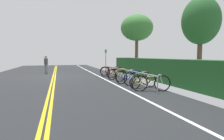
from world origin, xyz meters
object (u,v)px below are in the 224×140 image
object	(u,v)px
bicycle_4	(127,76)
bicycle_5	(129,77)
bicycle_0	(111,71)
sign_post_near	(106,59)
bicycle_2	(118,73)
tree_near_left	(137,28)
tree_mid	(201,21)
bicycle_3	(118,74)
pedestrian	(46,63)
bicycle_8	(151,83)
bicycle_7	(143,81)
bicycle_6	(138,78)
bike_rack	(125,72)
bicycle_1	(112,72)

from	to	relation	value
bicycle_4	bicycle_5	size ratio (longest dim) A/B	0.96
bicycle_0	sign_post_near	xyz separation A→B (m)	(-1.35, -0.08, 0.95)
bicycle_2	tree_near_left	distance (m)	6.41
sign_post_near	tree_mid	size ratio (longest dim) A/B	0.43
bicycle_3	pedestrian	distance (m)	7.46
bicycle_3	pedestrian	size ratio (longest dim) A/B	1.06
bicycle_5	tree_mid	world-z (taller)	tree_mid
bicycle_8	bicycle_4	bearing A→B (deg)	177.23
tree_mid	bicycle_5	bearing A→B (deg)	-99.99
bicycle_0	bicycle_7	size ratio (longest dim) A/B	1.04
pedestrian	bicycle_7	bearing A→B (deg)	29.32
sign_post_near	tree_mid	world-z (taller)	tree_mid
bicycle_8	tree_mid	world-z (taller)	tree_mid
bicycle_7	sign_post_near	world-z (taller)	sign_post_near
bicycle_0	bicycle_6	bearing A→B (deg)	0.78
bike_rack	bicycle_5	world-z (taller)	bicycle_5
bicycle_7	tree_near_left	size ratio (longest dim) A/B	0.30
bicycle_1	bicycle_5	bearing A→B (deg)	-0.47
bicycle_8	tree_mid	distance (m)	5.65
bicycle_3	bicycle_6	world-z (taller)	bicycle_6
bike_rack	bicycle_1	size ratio (longest dim) A/B	4.38
bicycle_1	sign_post_near	world-z (taller)	sign_post_near
bicycle_5	bicycle_1	bearing A→B (deg)	179.53
bike_rack	bicycle_4	world-z (taller)	bike_rack
bicycle_7	bicycle_5	bearing A→B (deg)	-177.24
bicycle_4	bike_rack	bearing A→B (deg)	-102.40
bicycle_8	bicycle_0	bearing A→B (deg)	179.16
bicycle_6	tree_mid	distance (m)	5.23
bicycle_3	bicycle_8	world-z (taller)	bicycle_8
bicycle_4	sign_post_near	distance (m)	4.96
bicycle_6	tree_near_left	bearing A→B (deg)	156.72
pedestrian	bicycle_3	bearing A→B (deg)	42.32
bicycle_5	sign_post_near	xyz separation A→B (m)	(-5.80, 0.06, 0.95)
bicycle_0	bicycle_6	xyz separation A→B (m)	(5.20, 0.07, -0.01)
bicycle_6	tree_mid	bearing A→B (deg)	89.96
bicycle_5	tree_near_left	xyz separation A→B (m)	(-6.68, 3.41, 3.91)
bicycle_0	bicycle_5	bearing A→B (deg)	-1.80
bicycle_8	tree_near_left	size ratio (longest dim) A/B	0.31
bicycle_3	bicycle_5	size ratio (longest dim) A/B	0.96
bike_rack	bicycle_7	bearing A→B (deg)	0.28
bicycle_0	pedestrian	size ratio (longest dim) A/B	1.05
bicycle_6	bicycle_3	bearing A→B (deg)	-174.88
bicycle_3	bike_rack	bearing A→B (deg)	5.74
bicycle_3	tree_near_left	bearing A→B (deg)	144.14
bicycle_0	bicycle_1	xyz separation A→B (m)	(0.78, -0.11, 0.01)
bicycle_1	tree_near_left	world-z (taller)	tree_near_left
bike_rack	bicycle_7	xyz separation A→B (m)	(2.65, 0.01, -0.26)
pedestrian	tree_near_left	distance (m)	9.11
bicycle_0	bicycle_1	distance (m)	0.79
bicycle_5	bicycle_7	xyz separation A→B (m)	(1.68, 0.08, -0.05)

